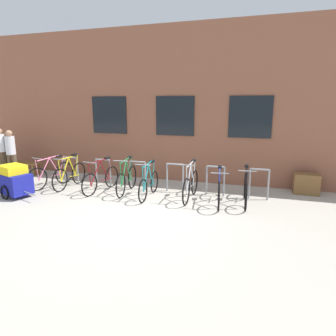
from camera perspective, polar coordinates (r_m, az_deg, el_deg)
The scene contains 17 objects.
ground_plane at distance 7.43m, azimuth -5.52°, elevation -8.40°, with size 42.00×42.00×0.00m, color #B2ADA0.
storefront_building at distance 13.71m, azimuth 5.82°, elevation 11.99°, with size 28.00×7.74×5.06m.
bike_rack at distance 9.05m, azimuth -2.31°, elevation -1.06°, with size 6.55×0.05×0.87m.
bicycle_blue at distance 8.01m, azimuth 9.74°, elevation -3.94°, with size 0.44×1.79×0.97m.
bicycle_teal at distance 8.45m, azimuth -3.67°, elevation -3.08°, with size 0.44×1.65×1.05m.
bicycle_green at distance 8.94m, azimuth -7.89°, elevation -2.16°, with size 0.44×1.72×1.08m.
bicycle_silver at distance 8.29m, azimuth 4.36°, elevation -3.21°, with size 0.44×1.75×1.09m.
bicycle_black at distance 8.15m, azimuth 14.62°, elevation -3.95°, with size 0.44×1.75×1.02m.
bicycle_maroon at distance 9.20m, azimuth -12.67°, elevation -2.04°, with size 0.44×1.74×1.01m.
bicycle_yellow at distance 9.89m, azimuth -18.29°, elevation -1.30°, with size 0.44×1.69×1.04m.
bicycle_pink at distance 10.17m, azimuth -21.43°, elevation -1.15°, with size 0.56×1.72×1.02m.
bike_trailer at distance 9.52m, azimuth -27.27°, elevation -2.13°, with size 1.47×0.86×0.92m.
wooden_bench at distance 12.46m, azimuth -26.32°, elevation 0.54°, with size 1.67×0.40×0.46m.
person_by_bench at distance 12.20m, azimuth -29.36°, elevation 3.21°, with size 0.32×0.36×1.75m.
person_browsing at distance 12.02m, azimuth -27.87°, elevation 3.03°, with size 0.36×0.32×1.68m.
backpack at distance 10.62m, azimuth -25.22°, elevation -1.89°, with size 0.28×0.20×0.44m, color black.
planter_box at distance 9.64m, azimuth 24.93°, elevation -2.75°, with size 0.70×0.44×0.60m, color brown.
Camera 1 is at (2.70, -6.39, 2.65)m, focal length 31.85 mm.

